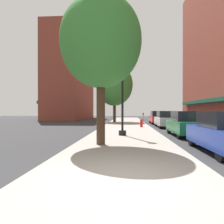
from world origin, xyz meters
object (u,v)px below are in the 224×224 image
(tree_mid, at_px, (101,42))
(car_red, at_px, (158,118))
(tree_near, at_px, (114,85))
(parking_meter_near, at_px, (143,117))
(car_green, at_px, (186,124))
(car_blue, at_px, (224,133))
(car_silver, at_px, (166,119))
(fire_hydrant, at_px, (141,123))
(lamppost, at_px, (122,87))

(tree_mid, relative_size, car_red, 1.62)
(tree_near, bearing_deg, tree_mid, -88.38)
(parking_meter_near, bearing_deg, car_red, 40.98)
(car_green, bearing_deg, car_blue, -91.22)
(tree_near, relative_size, car_silver, 1.89)
(car_silver, distance_m, car_red, 5.89)
(parking_meter_near, xyz_separation_m, tree_mid, (-3.15, -16.12, 3.95))
(fire_hydrant, height_order, car_blue, car_blue)
(fire_hydrant, xyz_separation_m, parking_meter_near, (0.57, 5.35, 0.43))
(car_silver, bearing_deg, car_green, -88.37)
(lamppost, bearing_deg, parking_meter_near, 79.78)
(lamppost, bearing_deg, car_red, 73.44)
(parking_meter_near, bearing_deg, fire_hydrant, -96.03)
(fire_hydrant, xyz_separation_m, car_silver, (2.52, 1.16, 0.29))
(lamppost, xyz_separation_m, car_blue, (4.18, -4.84, -2.39))
(lamppost, height_order, car_silver, lamppost)
(fire_hydrant, relative_size, tree_mid, 0.11)
(car_green, bearing_deg, fire_hydrant, 110.91)
(car_green, xyz_separation_m, car_red, (0.00, 13.23, 0.00))
(car_red, bearing_deg, lamppost, -105.59)
(car_blue, height_order, car_silver, same)
(car_red, bearing_deg, car_blue, -89.03)
(parking_meter_near, distance_m, car_blue, 17.31)
(parking_meter_near, bearing_deg, car_green, -80.41)
(lamppost, bearing_deg, fire_hydrant, 76.64)
(car_blue, distance_m, car_silver, 13.00)
(lamppost, distance_m, tree_mid, 4.24)
(lamppost, relative_size, parking_meter_near, 4.50)
(fire_hydrant, bearing_deg, lamppost, -103.36)
(tree_near, bearing_deg, fire_hydrant, -71.21)
(car_green, bearing_deg, car_silver, 88.78)
(car_blue, height_order, car_red, same)
(car_green, distance_m, car_red, 13.23)
(lamppost, distance_m, fire_hydrant, 7.67)
(tree_near, bearing_deg, car_silver, -55.04)
(tree_near, bearing_deg, parking_meter_near, -46.42)
(fire_hydrant, xyz_separation_m, car_green, (2.52, -6.19, 0.29))
(parking_meter_near, bearing_deg, lamppost, -100.22)
(tree_near, bearing_deg, car_red, -21.32)
(car_blue, bearing_deg, car_green, 88.22)
(fire_hydrant, bearing_deg, car_green, -67.87)
(parking_meter_near, relative_size, car_blue, 0.30)
(lamppost, relative_size, tree_near, 0.72)
(car_silver, bearing_deg, parking_meter_near, 116.54)
(tree_mid, distance_m, car_silver, 13.60)
(car_green, height_order, car_red, same)
(car_red, bearing_deg, parking_meter_near, -138.04)
(lamppost, bearing_deg, tree_near, 95.23)
(tree_mid, distance_m, car_green, 7.98)
(car_silver, relative_size, car_red, 1.00)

